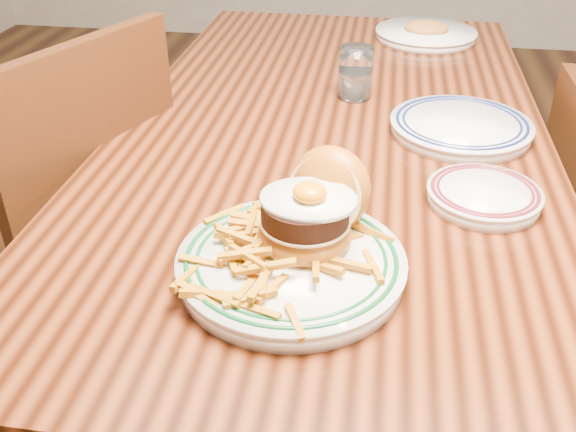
% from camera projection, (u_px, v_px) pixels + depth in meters
% --- Properties ---
extents(floor, '(6.00, 6.00, 0.00)m').
position_uv_depth(floor, '(321.00, 384.00, 1.70)').
color(floor, black).
rests_on(floor, ground).
extents(table, '(0.85, 1.60, 0.75)m').
position_uv_depth(table, '(330.00, 162.00, 1.34)').
color(table, black).
rests_on(table, floor).
extents(chair_left, '(0.57, 0.57, 0.95)m').
position_uv_depth(chair_left, '(69.00, 232.00, 1.40)').
color(chair_left, '#3B190C').
rests_on(chair_left, floor).
extents(main_plate, '(0.31, 0.33, 0.15)m').
position_uv_depth(main_plate, '(298.00, 244.00, 0.87)').
color(main_plate, silver).
rests_on(main_plate, table).
extents(side_plate, '(0.18, 0.18, 0.03)m').
position_uv_depth(side_plate, '(484.00, 195.00, 1.02)').
color(side_plate, silver).
rests_on(side_plate, table).
extents(rear_plate, '(0.27, 0.27, 0.03)m').
position_uv_depth(rear_plate, '(461.00, 126.00, 1.24)').
color(rear_plate, silver).
rests_on(rear_plate, table).
extents(water_glass, '(0.07, 0.07, 0.11)m').
position_uv_depth(water_glass, '(355.00, 76.00, 1.39)').
color(water_glass, white).
rests_on(water_glass, table).
extents(far_plate, '(0.27, 0.27, 0.05)m').
position_uv_depth(far_plate, '(426.00, 34.00, 1.76)').
color(far_plate, silver).
rests_on(far_plate, table).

